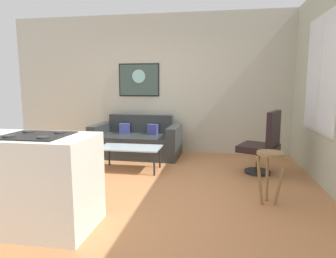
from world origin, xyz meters
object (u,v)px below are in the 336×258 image
Objects in this scene: coffee_table at (130,149)px; bar_stool at (270,164)px; wall_painting at (139,80)px; couch at (137,142)px; armchair at (264,143)px.

coffee_table is 2.26m from bar_stool.
bar_stool is 3.52m from wall_painting.
wall_painting is at bearing 98.90° from couch.
armchair is (2.11, 0.15, 0.13)m from coffee_table.
coffee_table is at bearing -80.69° from couch.
coffee_table is 2.12m from armchair.
bar_stool is (2.00, -1.06, 0.12)m from coffee_table.
couch is at bearing 136.72° from bar_stool.
armchair is 1.60× the size of bar_stool.
coffee_table is at bearing -175.98° from armchair.
couch is 2.74× the size of bar_stool.
wall_painting reaches higher than bar_stool.
wall_painting is (-0.24, 1.47, 1.13)m from coffee_table.
bar_stool is at bearing -43.28° from couch.
couch is at bearing -81.10° from wall_painting.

